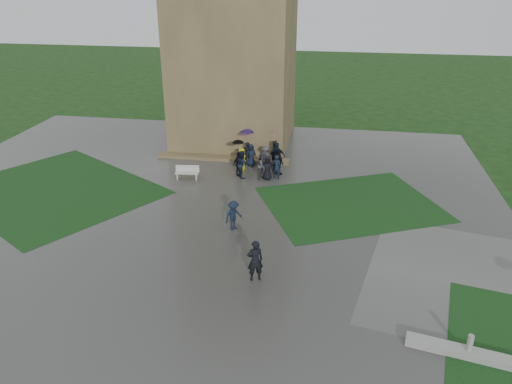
% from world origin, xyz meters
% --- Properties ---
extents(ground, '(120.00, 120.00, 0.00)m').
position_xyz_m(ground, '(0.00, 0.00, 0.00)').
color(ground, black).
extents(plaza, '(34.00, 34.00, 0.02)m').
position_xyz_m(plaza, '(0.00, 2.00, 0.01)').
color(plaza, '#363634').
rests_on(plaza, ground).
extents(lawn_inset_left, '(14.10, 13.46, 0.01)m').
position_xyz_m(lawn_inset_left, '(-8.50, 4.00, 0.03)').
color(lawn_inset_left, black).
rests_on(lawn_inset_left, plaza).
extents(lawn_inset_right, '(11.12, 10.15, 0.01)m').
position_xyz_m(lawn_inset_right, '(8.50, 5.00, 0.03)').
color(lawn_inset_right, black).
rests_on(lawn_inset_right, plaza).
extents(tower, '(8.00, 8.00, 18.00)m').
position_xyz_m(tower, '(0.00, 15.00, 9.00)').
color(tower, brown).
rests_on(tower, ground).
extents(tower_plinth, '(9.00, 0.80, 0.22)m').
position_xyz_m(tower_plinth, '(0.00, 10.60, 0.13)').
color(tower_plinth, brown).
rests_on(tower_plinth, plaza).
extents(bench, '(1.49, 0.60, 0.84)m').
position_xyz_m(bench, '(-1.39, 6.99, 0.45)').
color(bench, '#B5B5B0').
rests_on(bench, plaza).
extents(visitor_cluster, '(3.41, 2.99, 2.52)m').
position_xyz_m(visitor_cluster, '(2.78, 8.94, 1.09)').
color(visitor_cluster, black).
rests_on(visitor_cluster, plaza).
extents(pedestrian_mid, '(1.03, 1.09, 1.53)m').
position_xyz_m(pedestrian_mid, '(2.74, 1.12, 0.79)').
color(pedestrian_mid, black).
rests_on(pedestrian_mid, plaza).
extents(pedestrian_near, '(0.79, 0.67, 1.84)m').
position_xyz_m(pedestrian_near, '(4.52, -3.02, 0.94)').
color(pedestrian_near, black).
rests_on(pedestrian_near, plaza).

